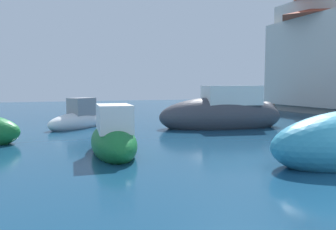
{
  "coord_description": "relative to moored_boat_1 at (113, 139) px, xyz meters",
  "views": [
    {
      "loc": [
        -7.65,
        -4.04,
        2.02
      ],
      "look_at": [
        -2.21,
        11.0,
        0.61
      ],
      "focal_mm": 36.1,
      "sensor_mm": 36.0,
      "label": 1
    }
  ],
  "objects": [
    {
      "name": "moored_boat_1",
      "position": [
        0.0,
        0.0,
        0.0
      ],
      "size": [
        1.53,
        3.63,
        1.73
      ],
      "rotation": [
        0.0,
        0.0,
        1.5
      ],
      "color": "#197233",
      "rests_on": "ground"
    },
    {
      "name": "waterfront_building_annex",
      "position": [
        18.81,
        10.03,
        3.93
      ],
      "size": [
        7.05,
        8.85,
        7.62
      ],
      "color": "beige",
      "rests_on": "quay_promenade"
    },
    {
      "name": "moored_boat_3",
      "position": [
        -0.42,
        6.67,
        -0.04
      ],
      "size": [
        3.35,
        3.05,
        1.63
      ],
      "rotation": [
        0.0,
        0.0,
        3.84
      ],
      "color": "white",
      "rests_on": "ground"
    },
    {
      "name": "moored_boat_6",
      "position": [
        12.1,
        9.24,
        -0.11
      ],
      "size": [
        3.15,
        3.64,
        1.2
      ],
      "rotation": [
        0.0,
        0.0,
        4.09
      ],
      "color": "#3F3F47",
      "rests_on": "ground"
    },
    {
      "name": "moored_boat_8",
      "position": [
        6.08,
        4.39,
        0.22
      ],
      "size": [
        6.28,
        3.04,
        2.43
      ],
      "rotation": [
        0.0,
        0.0,
        2.98
      ],
      "color": "#3F3F47",
      "rests_on": "ground"
    }
  ]
}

